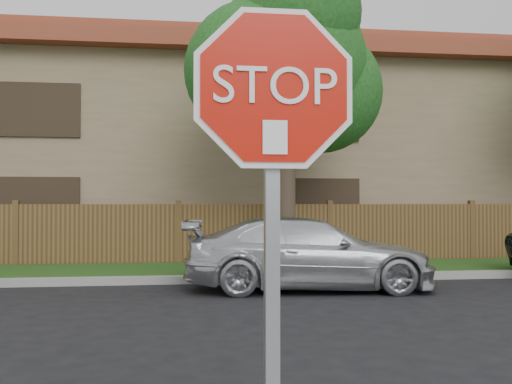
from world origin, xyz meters
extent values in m
cube|color=gray|center=(0.00, 8.15, 0.07)|extent=(70.00, 0.30, 0.15)
cube|color=#1E4714|center=(0.00, 9.80, 0.06)|extent=(70.00, 3.00, 0.12)
cube|color=#4D311B|center=(0.00, 11.40, 0.80)|extent=(70.00, 0.12, 1.60)
cube|color=#867253|center=(0.00, 17.00, 3.00)|extent=(34.00, 8.00, 6.00)
cube|color=brown|center=(0.00, 17.00, 6.25)|extent=(35.20, 9.20, 0.50)
cube|color=brown|center=(0.00, 17.00, 6.85)|extent=(33.00, 5.50, 0.70)
cylinder|color=#382B21|center=(2.50, 9.70, 1.96)|extent=(0.44, 0.44, 3.92)
sphere|color=#154416|center=(2.50, 9.70, 4.90)|extent=(3.80, 3.80, 3.80)
sphere|color=#154416|center=(3.40, 10.00, 4.34)|extent=(3.00, 3.00, 3.00)
sphere|color=#154416|center=(1.70, 9.30, 4.62)|extent=(3.20, 3.20, 3.20)
sphere|color=#154416|center=(2.70, 9.10, 5.95)|extent=(2.80, 2.80, 2.80)
cube|color=gray|center=(0.35, -1.44, 1.25)|extent=(0.06, 0.06, 2.30)
cylinder|color=white|center=(0.35, -1.50, 2.15)|extent=(1.01, 0.02, 1.01)
cylinder|color=#BE1307|center=(0.35, -1.51, 2.15)|extent=(0.93, 0.02, 0.93)
cube|color=white|center=(0.35, -1.53, 1.93)|extent=(0.11, 0.00, 0.15)
imported|color=silver|center=(2.41, 6.91, 0.68)|extent=(4.83, 2.28, 1.36)
camera|label=1|loc=(-0.08, -4.11, 1.64)|focal=42.00mm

